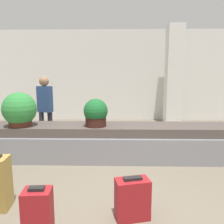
# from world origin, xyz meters

# --- Properties ---
(ground_plane) EXTENTS (18.00, 18.00, 0.00)m
(ground_plane) POSITION_xyz_m (0.00, 0.00, 0.00)
(ground_plane) COLOR #6B6051
(back_wall) EXTENTS (18.00, 0.06, 3.20)m
(back_wall) POSITION_xyz_m (0.00, 5.64, 1.60)
(back_wall) COLOR silver
(back_wall) RESTS_ON ground_plane
(carousel) EXTENTS (6.77, 0.89, 0.64)m
(carousel) POSITION_xyz_m (0.00, 1.72, 0.30)
(carousel) COLOR gray
(carousel) RESTS_ON ground_plane
(pillar) EXTENTS (0.51, 0.51, 3.20)m
(pillar) POSITION_xyz_m (1.95, 4.95, 1.60)
(pillar) COLOR silver
(pillar) RESTS_ON ground_plane
(suitcase_0) EXTENTS (0.40, 0.28, 0.48)m
(suitcase_0) POSITION_xyz_m (0.26, -0.14, 0.23)
(suitcase_0) COLOR maroon
(suitcase_0) RESTS_ON ground_plane
(suitcase_2) EXTENTS (0.26, 0.21, 0.57)m
(suitcase_2) POSITION_xyz_m (-0.62, -0.56, 0.28)
(suitcase_2) COLOR maroon
(suitcase_2) RESTS_ON ground_plane
(potted_plant_0) EXTENTS (0.45, 0.45, 0.51)m
(potted_plant_0) POSITION_xyz_m (-0.30, 1.61, 0.88)
(potted_plant_0) COLOR #381914
(potted_plant_0) RESTS_ON carousel
(potted_plant_1) EXTENTS (0.61, 0.61, 0.63)m
(potted_plant_1) POSITION_xyz_m (-1.70, 1.59, 0.93)
(potted_plant_1) COLOR #4C2319
(potted_plant_1) RESTS_ON carousel
(traveler_0) EXTENTS (0.36, 0.28, 1.55)m
(traveler_0) POSITION_xyz_m (-1.56, 2.62, 0.91)
(traveler_0) COLOR #282833
(traveler_0) RESTS_ON ground_plane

